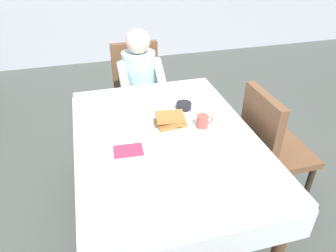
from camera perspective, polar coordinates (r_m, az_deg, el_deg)
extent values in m
plane|color=#474C47|center=(2.45, -0.39, -16.04)|extent=(14.00, 14.00, 0.00)
cube|color=silver|center=(1.97, -0.47, -2.12)|extent=(1.10, 1.50, 0.04)
cube|color=silver|center=(1.53, 7.33, -21.50)|extent=(1.10, 0.01, 0.18)
cube|color=silver|center=(2.66, -4.63, 4.98)|extent=(1.10, 0.01, 0.18)
cube|color=silver|center=(2.00, -16.19, -7.02)|extent=(0.01, 1.50, 0.18)
cube|color=silver|center=(2.21, 13.62, -2.23)|extent=(0.01, 1.50, 0.18)
cylinder|color=brown|center=(1.95, 19.54, -20.02)|extent=(0.07, 0.07, 0.70)
cylinder|color=brown|center=(2.69, -13.90, -2.12)|extent=(0.07, 0.07, 0.70)
cylinder|color=brown|center=(2.83, 5.33, 0.69)|extent=(0.07, 0.07, 0.70)
cube|color=brown|center=(3.02, -5.06, 4.64)|extent=(0.44, 0.44, 0.05)
cube|color=brown|center=(3.09, -6.02, 10.66)|extent=(0.44, 0.06, 0.48)
cylinder|color=#2D2319|center=(3.02, -0.86, -0.26)|extent=(0.04, 0.04, 0.40)
cylinder|color=#2D2319|center=(2.96, -7.61, -1.25)|extent=(0.04, 0.04, 0.40)
cylinder|color=#2D2319|center=(3.32, -2.41, 3.03)|extent=(0.04, 0.04, 0.40)
cylinder|color=#2D2319|center=(3.27, -8.57, 2.17)|extent=(0.04, 0.04, 0.40)
cylinder|color=silver|center=(2.89, -5.23, 8.91)|extent=(0.30, 0.30, 0.46)
sphere|color=beige|center=(2.76, -5.51, 15.12)|extent=(0.21, 0.21, 0.21)
cylinder|color=silver|center=(2.77, -1.46, 9.48)|extent=(0.08, 0.29, 0.23)
cylinder|color=silver|center=(2.72, -8.10, 8.69)|extent=(0.08, 0.29, 0.23)
cylinder|color=#383D51|center=(2.97, -2.63, -0.33)|extent=(0.10, 0.10, 0.45)
cylinder|color=#383D51|center=(2.94, -5.67, -0.78)|extent=(0.10, 0.10, 0.45)
cube|color=brown|center=(2.47, 19.57, -4.58)|extent=(0.44, 0.44, 0.05)
cube|color=brown|center=(2.22, 16.50, -0.07)|extent=(0.06, 0.44, 0.48)
cylinder|color=#2D2319|center=(2.80, 19.90, -5.45)|extent=(0.04, 0.04, 0.40)
cylinder|color=#2D2319|center=(2.60, 24.12, -10.09)|extent=(0.04, 0.04, 0.40)
cylinder|color=#2D2319|center=(2.64, 13.32, -6.92)|extent=(0.04, 0.04, 0.40)
cylinder|color=#2D2319|center=(2.41, 17.19, -12.10)|extent=(0.04, 0.04, 0.40)
cylinder|color=white|center=(2.02, 0.25, -0.20)|extent=(0.28, 0.28, 0.02)
cube|color=#A36B33|center=(2.02, 0.42, 0.56)|extent=(0.20, 0.15, 0.03)
cube|color=#A36B33|center=(2.00, 0.38, 1.11)|extent=(0.19, 0.16, 0.03)
cube|color=#A36B33|center=(1.98, 0.35, 1.73)|extent=(0.19, 0.14, 0.03)
cylinder|color=#B24C42|center=(2.02, 6.27, 0.86)|extent=(0.08, 0.08, 0.08)
torus|color=#B24C42|center=(2.04, 7.59, 1.15)|extent=(0.05, 0.01, 0.05)
cylinder|color=black|center=(2.23, 2.90, 3.70)|extent=(0.11, 0.11, 0.04)
cone|color=silver|center=(2.13, -8.07, 2.28)|extent=(0.08, 0.08, 0.07)
cube|color=silver|center=(1.97, -4.93, -1.42)|extent=(0.01, 0.18, 0.00)
cube|color=silver|center=(2.05, 5.52, 0.14)|extent=(0.03, 0.20, 0.00)
cube|color=silver|center=(1.79, 4.19, -5.37)|extent=(0.15, 0.05, 0.00)
cube|color=#8C2D4C|center=(1.83, -7.25, -4.45)|extent=(0.18, 0.13, 0.01)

